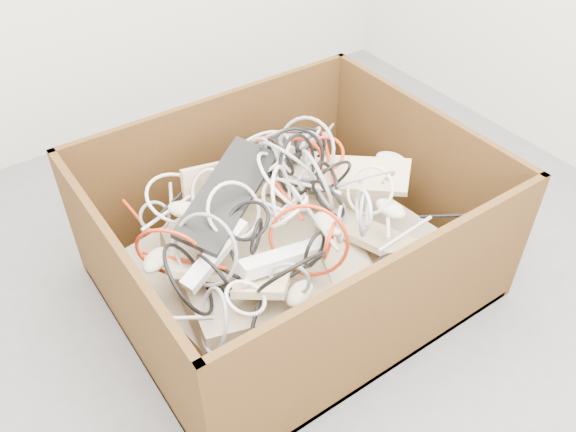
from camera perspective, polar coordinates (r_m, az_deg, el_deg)
ground at (r=2.12m, az=2.57°, el=-9.09°), size 3.00×3.00×0.00m
cardboard_box at (r=2.11m, az=-0.07°, el=-3.80°), size 1.22×1.02×0.55m
keyboard_pile at (r=2.04m, az=-0.08°, el=-0.12°), size 0.96×0.90×0.41m
mice_scatter at (r=1.93m, az=1.99°, el=-0.25°), size 1.07×0.63×0.18m
power_strip_left at (r=1.80m, az=-7.01°, el=-3.64°), size 0.27×0.14×0.11m
power_strip_right at (r=1.81m, az=-0.43°, el=-4.10°), size 0.30×0.07×0.10m
vga_plug at (r=2.16m, az=10.94°, el=4.13°), size 0.06×0.06×0.03m
cable_tangle at (r=1.92m, az=-1.37°, el=1.64°), size 1.07×0.77×0.45m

